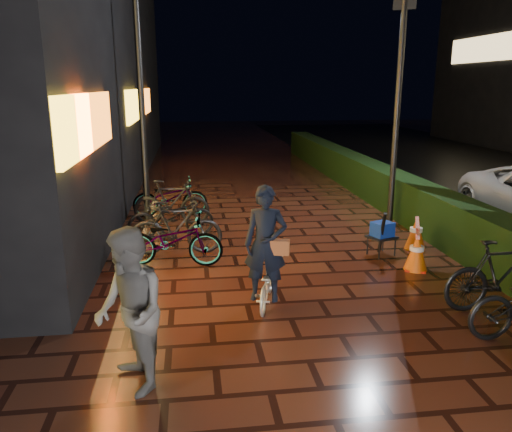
{
  "coord_description": "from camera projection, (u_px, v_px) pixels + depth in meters",
  "views": [
    {
      "loc": [
        -1.87,
        -5.71,
        3.17
      ],
      "look_at": [
        -0.85,
        2.1,
        1.1
      ],
      "focal_mm": 35.0,
      "sensor_mm": 36.0,
      "label": 1
    }
  ],
  "objects": [
    {
      "name": "ground",
      "position": [
        341.0,
        336.0,
        6.51
      ],
      "size": [
        80.0,
        80.0,
        0.0
      ],
      "primitive_type": "plane",
      "color": "#381911",
      "rests_on": "ground"
    },
    {
      "name": "hedge",
      "position": [
        371.0,
        180.0,
        14.47
      ],
      "size": [
        0.7,
        20.0,
        1.0
      ],
      "primitive_type": "cube",
      "color": "black",
      "rests_on": "ground"
    },
    {
      "name": "bystander_person",
      "position": [
        130.0,
        312.0,
        5.17
      ],
      "size": [
        0.94,
        1.05,
        1.79
      ],
      "primitive_type": "imported",
      "rotation": [
        0.0,
        0.0,
        -1.21
      ],
      "color": "#535456",
      "rests_on": "ground"
    },
    {
      "name": "lamp_post_hedge",
      "position": [
        398.0,
        103.0,
        11.13
      ],
      "size": [
        0.47,
        0.27,
        5.06
      ],
      "color": "black",
      "rests_on": "ground"
    },
    {
      "name": "lamp_post_sf",
      "position": [
        141.0,
        93.0,
        11.43
      ],
      "size": [
        0.52,
        0.16,
        5.45
      ],
      "color": "black",
      "rests_on": "ground"
    },
    {
      "name": "cyclist",
      "position": [
        266.0,
        262.0,
        7.26
      ],
      "size": [
        0.77,
        1.34,
        1.82
      ],
      "color": "silver",
      "rests_on": "ground"
    },
    {
      "name": "traffic_barrier",
      "position": [
        416.0,
        242.0,
        9.33
      ],
      "size": [
        0.97,
        1.57,
        0.65
      ],
      "color": "#D6550B",
      "rests_on": "ground"
    },
    {
      "name": "cart_assembly",
      "position": [
        382.0,
        231.0,
        9.47
      ],
      "size": [
        0.62,
        0.66,
        0.94
      ],
      "color": "black",
      "rests_on": "ground"
    },
    {
      "name": "parked_bikes_storefront",
      "position": [
        172.0,
        215.0,
        10.59
      ],
      "size": [
        2.03,
        4.37,
        1.06
      ],
      "color": "black",
      "rests_on": "ground"
    }
  ]
}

